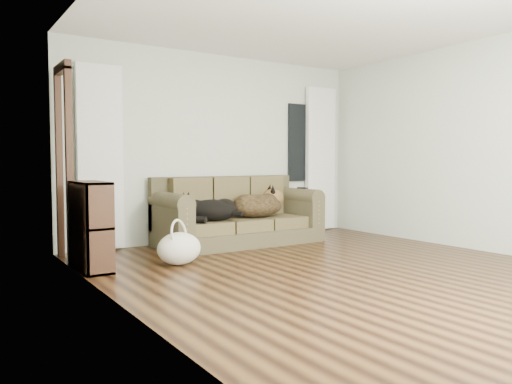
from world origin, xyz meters
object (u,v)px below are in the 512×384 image
dog_shepherd (259,207)px  bookshelf (91,221)px  tote_bag (179,250)px  dog_black_lab (208,211)px  sofa (239,210)px

dog_shepherd → bookshelf: 2.44m
dog_shepherd → bookshelf: (-2.39, -0.53, 0.01)m
tote_bag → bookshelf: size_ratio=0.53×
dog_shepherd → bookshelf: bookshelf is taller
dog_black_lab → dog_shepherd: dog_shepherd is taller
tote_bag → dog_shepherd: bearing=27.4°
sofa → tote_bag: sofa is taller
dog_shepherd → bookshelf: size_ratio=0.87×
dog_shepherd → tote_bag: bearing=25.8°
sofa → bookshelf: bearing=-164.9°
sofa → tote_bag: bearing=-146.4°
sofa → dog_black_lab: bearing=-169.6°
dog_shepherd → bookshelf: bearing=11.0°
sofa → dog_shepherd: (0.28, -0.04, 0.04)m
dog_black_lab → dog_shepherd: 0.80m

